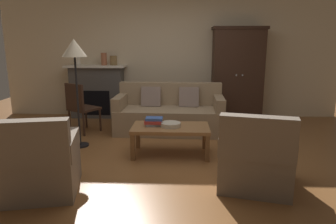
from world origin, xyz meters
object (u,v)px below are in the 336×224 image
fruit_bowl (171,125)px  armchair_near_right (255,160)px  couch (169,114)px  mantel_vase_cream (78,61)px  fireplace (97,91)px  floor_lamp (75,54)px  mantel_vase_terracotta (104,59)px  dog (30,147)px  armoire (237,74)px  mantel_vase_bronze (113,60)px  armchair_near_left (39,166)px  coffee_table (171,130)px  side_chair_wooden (80,105)px  book_stack (154,122)px

fruit_bowl → armchair_near_right: (0.98, -0.99, -0.13)m
couch → mantel_vase_cream: size_ratio=11.44×
fireplace → floor_lamp: floor_lamp is taller
couch → floor_lamp: size_ratio=1.18×
mantel_vase_terracotta → armchair_near_right: 4.16m
couch → fruit_bowl: couch is taller
mantel_vase_terracotta → dog: mantel_vase_terracotta is taller
armoire → mantel_vase_terracotta: (-2.77, 0.06, 0.30)m
armoire → dog: (-3.13, -2.63, -0.71)m
fireplace → couch: size_ratio=0.65×
mantel_vase_terracotta → mantel_vase_bronze: mantel_vase_terracotta is taller
armchair_near_left → mantel_vase_cream: bearing=101.1°
couch → mantel_vase_terracotta: mantel_vase_terracotta is taller
coffee_table → side_chair_wooden: bearing=148.4°
side_chair_wooden → coffee_table: bearing=-31.6°
coffee_table → floor_lamp: size_ratio=0.67×
fireplace → fruit_bowl: bearing=-53.6°
coffee_table → book_stack: bearing=173.7°
mantel_vase_cream → mantel_vase_terracotta: 0.56m
mantel_vase_terracotta → armchair_near_left: 3.60m
book_stack → couch: bearing=81.3°
couch → coffee_table: size_ratio=1.77×
fireplace → armchair_near_left: size_ratio=1.39×
fruit_bowl → armchair_near_right: armchair_near_right is taller
side_chair_wooden → book_stack: bearing=-35.1°
fruit_bowl → armchair_near_left: bearing=-137.5°
book_stack → dog: bearing=-162.8°
mantel_vase_terracotta → fruit_bowl: bearing=-56.5°
mantel_vase_terracotta → mantel_vase_bronze: (0.20, 0.00, -0.03)m
armchair_near_right → floor_lamp: (-2.41, 1.30, 1.10)m
armoire → mantel_vase_cream: 3.34m
fruit_bowl → mantel_vase_bronze: size_ratio=1.46×
fireplace → dog: size_ratio=2.65×
fruit_bowl → mantel_vase_cream: bearing=132.4°
armoire → armchair_near_right: size_ratio=2.05×
book_stack → armchair_near_right: bearing=-40.0°
couch → mantel_vase_terracotta: 1.98m
mantel_vase_bronze → coffee_table: bearing=-60.1°
mantel_vase_cream → side_chair_wooden: bearing=-71.7°
mantel_vase_bronze → floor_lamp: (-0.15, -1.92, 0.20)m
book_stack → armoire: bearing=54.3°
armchair_near_left → mantel_vase_bronze: bearing=88.7°
fireplace → mantel_vase_cream: mantel_vase_cream is taller
book_stack → floor_lamp: size_ratio=0.16×
dog → mantel_vase_cream: bearing=94.2°
armoire → side_chair_wooden: (-2.93, -1.16, -0.44)m
armchair_near_left → dog: armchair_near_left is taller
armchair_near_left → side_chair_wooden: (-0.28, 2.26, 0.20)m
mantel_vase_bronze → floor_lamp: 1.94m
coffee_table → side_chair_wooden: side_chair_wooden is taller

